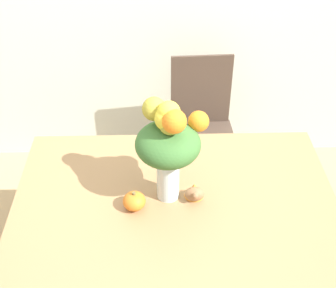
{
  "coord_description": "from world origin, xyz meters",
  "views": [
    {
      "loc": [
        -0.08,
        -1.54,
        2.32
      ],
      "look_at": [
        -0.03,
        0.1,
        1.05
      ],
      "focal_mm": 50.0,
      "sensor_mm": 36.0,
      "label": 1
    }
  ],
  "objects_px": {
    "turkey_figurine": "(194,192)",
    "dining_chair_near_window": "(202,128)",
    "flower_vase": "(169,142)",
    "pumpkin": "(134,201)"
  },
  "relations": [
    {
      "from": "turkey_figurine",
      "to": "dining_chair_near_window",
      "type": "relative_size",
      "value": 0.13
    },
    {
      "from": "flower_vase",
      "to": "pumpkin",
      "type": "distance_m",
      "value": 0.33
    },
    {
      "from": "flower_vase",
      "to": "pumpkin",
      "type": "bearing_deg",
      "value": -153.02
    },
    {
      "from": "turkey_figurine",
      "to": "dining_chair_near_window",
      "type": "bearing_deg",
      "value": 82.06
    },
    {
      "from": "pumpkin",
      "to": "turkey_figurine",
      "type": "distance_m",
      "value": 0.29
    },
    {
      "from": "flower_vase",
      "to": "dining_chair_near_window",
      "type": "relative_size",
      "value": 0.55
    },
    {
      "from": "dining_chair_near_window",
      "to": "turkey_figurine",
      "type": "bearing_deg",
      "value": -100.7
    },
    {
      "from": "turkey_figurine",
      "to": "dining_chair_near_window",
      "type": "height_order",
      "value": "dining_chair_near_window"
    },
    {
      "from": "turkey_figurine",
      "to": "dining_chair_near_window",
      "type": "xyz_separation_m",
      "value": [
        0.13,
        0.9,
        -0.28
      ]
    },
    {
      "from": "turkey_figurine",
      "to": "pumpkin",
      "type": "bearing_deg",
      "value": -167.89
    }
  ]
}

